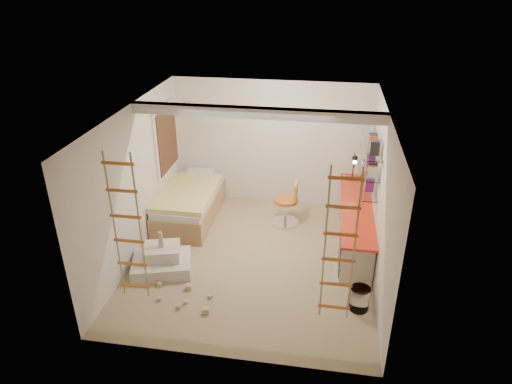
% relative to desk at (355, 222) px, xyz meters
% --- Properties ---
extents(floor, '(4.50, 4.50, 0.00)m').
position_rel_desk_xyz_m(floor, '(-1.72, -0.86, -0.40)').
color(floor, tan).
rests_on(floor, ground).
extents(ceiling_beam, '(4.00, 0.18, 0.16)m').
position_rel_desk_xyz_m(ceiling_beam, '(-1.72, -0.56, 2.12)').
color(ceiling_beam, white).
rests_on(ceiling_beam, ceiling).
extents(window_frame, '(0.06, 1.15, 1.35)m').
position_rel_desk_xyz_m(window_frame, '(-3.69, 0.64, 1.15)').
color(window_frame, white).
rests_on(window_frame, wall_left).
extents(window_blind, '(0.02, 1.00, 1.20)m').
position_rel_desk_xyz_m(window_blind, '(-3.65, 0.64, 1.15)').
color(window_blind, '#4C2D1E').
rests_on(window_blind, window_frame).
extents(rope_ladder_left, '(0.41, 0.04, 2.13)m').
position_rel_desk_xyz_m(rope_ladder_left, '(-3.07, -2.61, 1.11)').
color(rope_ladder_left, orange).
rests_on(rope_ladder_left, ceiling).
extents(rope_ladder_right, '(0.41, 0.04, 2.13)m').
position_rel_desk_xyz_m(rope_ladder_right, '(-0.37, -2.61, 1.11)').
color(rope_ladder_right, '#C25C21').
rests_on(rope_ladder_right, ceiling).
extents(waste_bin, '(0.29, 0.29, 0.37)m').
position_rel_desk_xyz_m(waste_bin, '(0.03, -1.87, -0.22)').
color(waste_bin, white).
rests_on(waste_bin, floor).
extents(desk, '(0.56, 2.80, 0.75)m').
position_rel_desk_xyz_m(desk, '(0.00, 0.00, 0.00)').
color(desk, red).
rests_on(desk, floor).
extents(shelves, '(0.25, 1.80, 0.71)m').
position_rel_desk_xyz_m(shelves, '(0.15, 0.27, 1.10)').
color(shelves, white).
rests_on(shelves, wall_right).
extents(bed, '(1.02, 2.00, 0.69)m').
position_rel_desk_xyz_m(bed, '(-3.20, 0.36, -0.07)').
color(bed, '#AD7F51').
rests_on(bed, floor).
extents(task_lamp, '(0.14, 0.36, 0.57)m').
position_rel_desk_xyz_m(task_lamp, '(-0.05, 0.96, 0.73)').
color(task_lamp, black).
rests_on(task_lamp, desk).
extents(swivel_chair, '(0.54, 0.54, 0.90)m').
position_rel_desk_xyz_m(swivel_chair, '(-1.27, 0.43, -0.07)').
color(swivel_chair, '#BD6224').
rests_on(swivel_chair, floor).
extents(play_platform, '(1.11, 0.97, 0.42)m').
position_rel_desk_xyz_m(play_platform, '(-3.17, -1.39, -0.24)').
color(play_platform, silver).
rests_on(play_platform, floor).
extents(toy_blocks, '(1.29, 1.10, 0.69)m').
position_rel_desk_xyz_m(toy_blocks, '(-2.83, -1.78, -0.19)').
color(toy_blocks, '#CCB284').
rests_on(toy_blocks, floor).
extents(books, '(0.14, 0.70, 0.92)m').
position_rel_desk_xyz_m(books, '(0.15, 0.27, 1.25)').
color(books, '#8C1E7F').
rests_on(books, shelves).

